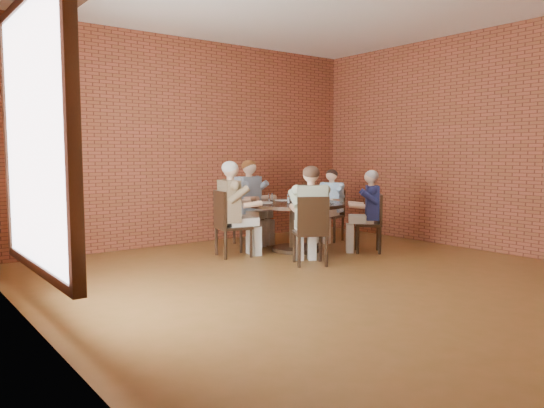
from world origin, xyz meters
TOP-DOWN VIEW (x-y plane):
  - floor at (0.00, 0.00)m, footprint 7.00×7.00m
  - wall_back at (0.00, 3.50)m, footprint 7.00×0.00m
  - wall_left at (-3.25, 0.00)m, footprint 0.00×7.00m
  - wall_right at (3.25, 0.00)m, footprint 0.00×7.00m
  - window at (-3.18, 0.40)m, footprint 0.10×2.16m
  - dining_table at (0.90, 1.83)m, footprint 1.50×1.50m
  - chair_a at (2.04, 2.22)m, footprint 0.48×0.48m
  - diner_a at (1.97, 2.20)m, footprint 0.70×0.63m
  - chair_b at (0.70, 2.89)m, footprint 0.53×0.53m
  - diner_b at (0.72, 2.79)m, footprint 0.68×0.79m
  - chair_c at (-0.21, 2.06)m, footprint 0.54×0.54m
  - diner_c at (-0.12, 2.04)m, footprint 0.79×0.69m
  - chair_d at (0.35, 0.85)m, footprint 0.58×0.58m
  - diner_d at (0.39, 0.92)m, footprint 0.78×0.83m
  - chair_e at (1.76, 1.03)m, footprint 0.55×0.55m
  - diner_e at (1.71, 1.08)m, footprint 0.76×0.75m
  - plate_a at (1.25, 2.12)m, footprint 0.26×0.26m
  - plate_b at (0.98, 2.28)m, footprint 0.26×0.26m
  - plate_c at (0.49, 2.10)m, footprint 0.26×0.26m
  - plate_d at (1.07, 1.42)m, footprint 0.26×0.26m
  - glass_a at (1.18, 1.80)m, footprint 0.07×0.07m
  - glass_b at (0.99, 1.96)m, footprint 0.07×0.07m
  - glass_c at (0.65, 2.15)m, footprint 0.07×0.07m
  - glass_d at (0.80, 1.87)m, footprint 0.07×0.07m
  - glass_e at (0.69, 1.68)m, footprint 0.07×0.07m
  - glass_f at (0.73, 1.48)m, footprint 0.07×0.07m
  - glass_g at (1.05, 1.63)m, footprint 0.07×0.07m
  - glass_h at (1.29, 1.70)m, footprint 0.07×0.07m
  - smartphone at (1.20, 1.41)m, footprint 0.12×0.16m

SIDE VIEW (x-z plane):
  - floor at x=0.00m, z-range 0.00..0.00m
  - chair_a at x=2.04m, z-range 0.04..0.93m
  - chair_e at x=1.76m, z-range 0.04..0.93m
  - chair_d at x=0.35m, z-range 0.04..0.98m
  - chair_c at x=-0.21m, z-range 0.04..1.01m
  - chair_b at x=0.70m, z-range 0.04..1.01m
  - dining_table at x=0.90m, z-range 0.15..0.90m
  - diner_a at x=1.97m, z-range 0.00..1.23m
  - diner_e at x=1.71m, z-range 0.00..1.25m
  - diner_d at x=0.39m, z-range 0.00..1.34m
  - diner_c at x=-0.12m, z-range 0.00..1.39m
  - diner_b at x=0.72m, z-range 0.00..1.40m
  - smartphone at x=1.20m, z-range 0.75..0.76m
  - plate_a at x=1.25m, z-range 0.75..0.76m
  - plate_b at x=0.98m, z-range 0.75..0.76m
  - plate_c at x=0.49m, z-range 0.75..0.76m
  - plate_d at x=1.07m, z-range 0.75..0.76m
  - glass_a at x=1.18m, z-range 0.75..0.89m
  - glass_b at x=0.99m, z-range 0.75..0.89m
  - glass_c at x=0.65m, z-range 0.75..0.89m
  - glass_d at x=0.80m, z-range 0.75..0.89m
  - glass_e at x=0.69m, z-range 0.75..0.89m
  - glass_f at x=0.73m, z-range 0.75..0.89m
  - glass_g at x=1.05m, z-range 0.75..0.89m
  - glass_h at x=1.29m, z-range 0.75..0.89m
  - window at x=-3.18m, z-range 0.47..2.83m
  - wall_back at x=0.00m, z-range -1.80..5.20m
  - wall_left at x=-3.25m, z-range -1.80..5.20m
  - wall_right at x=3.25m, z-range -1.80..5.20m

